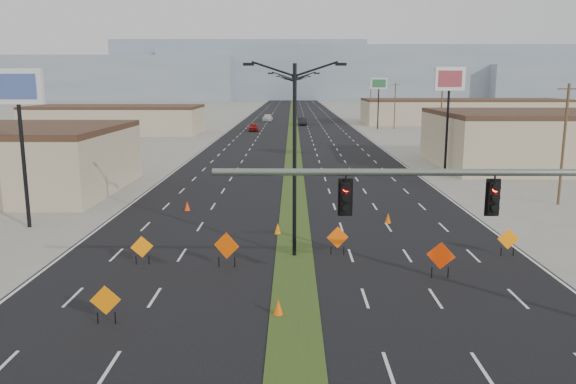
{
  "coord_description": "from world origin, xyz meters",
  "views": [
    {
      "loc": [
        -0.1,
        -16.62,
        9.06
      ],
      "look_at": [
        -0.35,
        13.34,
        3.2
      ],
      "focal_mm": 35.0,
      "sensor_mm": 36.0,
      "label": 1
    }
  ],
  "objects_px": {
    "streetlight_0": "(295,155)",
    "car_mid": "(302,121)",
    "construction_sign_2": "(226,247)",
    "construction_sign_1": "(105,302)",
    "streetlight_4": "(293,97)",
    "car_far": "(268,118)",
    "construction_sign_3": "(338,238)",
    "cone_3": "(187,206)",
    "streetlight_1": "(294,119)",
    "signal_mast": "(547,211)",
    "streetlight_3": "(293,101)",
    "pole_sign_west": "(18,98)",
    "cone_0": "(278,307)",
    "pole_sign_east_far": "(379,87)",
    "car_left": "(253,127)",
    "construction_sign_4": "(441,257)",
    "cone_1": "(278,229)",
    "cone_2": "(388,218)",
    "construction_sign_0": "(142,248)",
    "streetlight_6": "(293,93)",
    "pole_sign_east_near": "(449,86)",
    "streetlight_2": "(293,107)",
    "construction_sign_5": "(508,240)",
    "streetlight_5": "(293,95)"
  },
  "relations": [
    {
      "from": "cone_0",
      "to": "streetlight_1",
      "type": "bearing_deg",
      "value": 88.95
    },
    {
      "from": "streetlight_0",
      "to": "car_mid",
      "type": "relative_size",
      "value": 2.03
    },
    {
      "from": "streetlight_3",
      "to": "streetlight_2",
      "type": "bearing_deg",
      "value": -90.0
    },
    {
      "from": "streetlight_3",
      "to": "pole_sign_east_near",
      "type": "relative_size",
      "value": 0.95
    },
    {
      "from": "construction_sign_2",
      "to": "cone_0",
      "type": "xyz_separation_m",
      "value": [
        2.71,
        -5.85,
        -0.73
      ]
    },
    {
      "from": "construction_sign_0",
      "to": "pole_sign_east_far",
      "type": "height_order",
      "value": "pole_sign_east_far"
    },
    {
      "from": "construction_sign_5",
      "to": "pole_sign_east_far",
      "type": "height_order",
      "value": "pole_sign_east_far"
    },
    {
      "from": "construction_sign_4",
      "to": "pole_sign_east_far",
      "type": "height_order",
      "value": "pole_sign_east_far"
    },
    {
      "from": "construction_sign_1",
      "to": "cone_2",
      "type": "distance_m",
      "value": 20.63
    },
    {
      "from": "car_far",
      "to": "pole_sign_east_far",
      "type": "relative_size",
      "value": 0.54
    },
    {
      "from": "car_left",
      "to": "construction_sign_0",
      "type": "xyz_separation_m",
      "value": [
        -0.17,
        -79.18,
        0.11
      ]
    },
    {
      "from": "pole_sign_west",
      "to": "cone_0",
      "type": "bearing_deg",
      "value": -37.46
    },
    {
      "from": "streetlight_3",
      "to": "construction_sign_1",
      "type": "relative_size",
      "value": 6.52
    },
    {
      "from": "car_far",
      "to": "cone_2",
      "type": "xyz_separation_m",
      "value": [
        12.23,
        -98.19,
        -0.45
      ]
    },
    {
      "from": "construction_sign_4",
      "to": "construction_sign_3",
      "type": "bearing_deg",
      "value": 165.23
    },
    {
      "from": "cone_3",
      "to": "streetlight_1",
      "type": "bearing_deg",
      "value": 66.2
    },
    {
      "from": "cone_3",
      "to": "construction_sign_0",
      "type": "bearing_deg",
      "value": -90.12
    },
    {
      "from": "streetlight_3",
      "to": "cone_3",
      "type": "relative_size",
      "value": 14.72
    },
    {
      "from": "streetlight_5",
      "to": "construction_sign_0",
      "type": "bearing_deg",
      "value": -93.11
    },
    {
      "from": "signal_mast",
      "to": "streetlight_0",
      "type": "xyz_separation_m",
      "value": [
        -8.56,
        10.0,
        0.63
      ]
    },
    {
      "from": "construction_sign_5",
      "to": "construction_sign_4",
      "type": "bearing_deg",
      "value": -140.7
    },
    {
      "from": "car_mid",
      "to": "construction_sign_2",
      "type": "relative_size",
      "value": 2.74
    },
    {
      "from": "cone_2",
      "to": "cone_3",
      "type": "distance_m",
      "value": 14.26
    },
    {
      "from": "construction_sign_2",
      "to": "construction_sign_1",
      "type": "bearing_deg",
      "value": -100.76
    },
    {
      "from": "cone_1",
      "to": "cone_2",
      "type": "height_order",
      "value": "cone_1"
    },
    {
      "from": "streetlight_0",
      "to": "cone_2",
      "type": "distance_m",
      "value": 10.68
    },
    {
      "from": "pole_sign_east_far",
      "to": "car_left",
      "type": "bearing_deg",
      "value": -157.74
    },
    {
      "from": "signal_mast",
      "to": "streetlight_2",
      "type": "relative_size",
      "value": 1.63
    },
    {
      "from": "streetlight_5",
      "to": "car_left",
      "type": "relative_size",
      "value": 2.25
    },
    {
      "from": "streetlight_4",
      "to": "streetlight_5",
      "type": "height_order",
      "value": "same"
    },
    {
      "from": "signal_mast",
      "to": "streetlight_3",
      "type": "bearing_deg",
      "value": 95.2
    },
    {
      "from": "car_far",
      "to": "construction_sign_3",
      "type": "distance_m",
      "value": 105.47
    },
    {
      "from": "cone_3",
      "to": "streetlight_3",
      "type": "bearing_deg",
      "value": 84.04
    },
    {
      "from": "signal_mast",
      "to": "streetlight_4",
      "type": "distance_m",
      "value": 122.3
    },
    {
      "from": "car_mid",
      "to": "construction_sign_2",
      "type": "height_order",
      "value": "construction_sign_2"
    },
    {
      "from": "construction_sign_4",
      "to": "cone_1",
      "type": "xyz_separation_m",
      "value": [
        -7.85,
        7.74,
        -0.7
      ]
    },
    {
      "from": "construction_sign_0",
      "to": "cone_3",
      "type": "bearing_deg",
      "value": 71.47
    },
    {
      "from": "pole_sign_west",
      "to": "pole_sign_east_far",
      "type": "distance_m",
      "value": 84.22
    },
    {
      "from": "streetlight_0",
      "to": "construction_sign_2",
      "type": "xyz_separation_m",
      "value": [
        -3.37,
        -1.93,
        -4.35
      ]
    },
    {
      "from": "car_far",
      "to": "cone_0",
      "type": "distance_m",
      "value": 113.2
    },
    {
      "from": "streetlight_6",
      "to": "pole_sign_east_near",
      "type": "xyz_separation_m",
      "value": [
        15.49,
        -139.75,
        3.28
      ]
    },
    {
      "from": "streetlight_4",
      "to": "construction_sign_1",
      "type": "xyz_separation_m",
      "value": [
        -7.19,
        -120.63,
        -4.52
      ]
    },
    {
      "from": "car_left",
      "to": "cone_2",
      "type": "bearing_deg",
      "value": -83.38
    },
    {
      "from": "construction_sign_2",
      "to": "construction_sign_0",
      "type": "bearing_deg",
      "value": -166.62
    },
    {
      "from": "streetlight_1",
      "to": "streetlight_4",
      "type": "relative_size",
      "value": 1.0
    },
    {
      "from": "streetlight_0",
      "to": "pole_sign_west",
      "type": "bearing_deg",
      "value": 160.68
    },
    {
      "from": "pole_sign_west",
      "to": "pole_sign_east_near",
      "type": "relative_size",
      "value": 0.94
    },
    {
      "from": "streetlight_4",
      "to": "pole_sign_east_far",
      "type": "height_order",
      "value": "streetlight_4"
    },
    {
      "from": "streetlight_1",
      "to": "construction_sign_2",
      "type": "height_order",
      "value": "streetlight_1"
    },
    {
      "from": "streetlight_0",
      "to": "car_left",
      "type": "bearing_deg",
      "value": 95.53
    }
  ]
}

